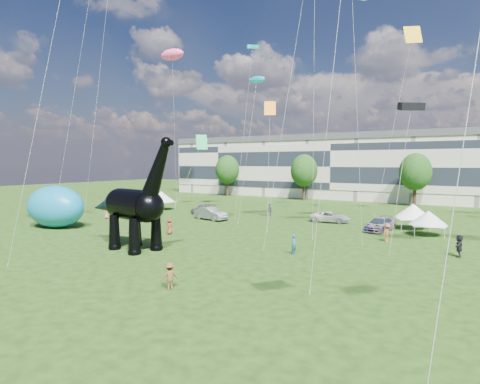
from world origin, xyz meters
The scene contains 16 objects.
ground centered at (0.00, 0.00, 0.00)m, with size 220.00×220.00×0.00m, color #16330C.
terrace_row centered at (-8.00, 62.00, 6.00)m, with size 78.00×11.00×12.00m, color beige.
tree_far_left centered at (-30.00, 53.00, 6.29)m, with size 5.20×5.20×9.44m.
tree_mid_left centered at (-12.00, 53.00, 6.29)m, with size 5.20×5.20×9.44m.
tree_mid_right centered at (8.00, 53.00, 6.29)m, with size 5.20×5.20×9.44m.
dinosaur_sculpture centered at (-6.63, 4.49, 3.65)m, with size 11.87×3.92×9.66m.
car_silver centered at (-16.13, 26.67, 0.71)m, with size 1.68×4.17×1.42m, color #B8B8BD.
car_grey centered at (-11.31, 22.00, 0.81)m, with size 1.71×4.91×1.62m, color gray.
car_white centered at (2.34, 28.27, 0.67)m, with size 2.21×4.80×1.33m, color silver.
car_dark centered at (9.04, 25.10, 0.71)m, with size 1.99×4.89×1.42m, color #595960.
gazebo_near centered at (13.81, 24.89, 1.78)m, with size 4.34×4.34×2.53m.
gazebo_far centered at (11.80, 28.33, 1.98)m, with size 5.27×5.27×2.82m.
gazebo_left centered at (-24.41, 26.62, 2.04)m, with size 4.44×4.44×2.91m.
inflatable_teal centered at (-22.44, 7.64, 2.40)m, with size 7.67×4.79×4.79m, color #0E7AAA.
visitors centered at (0.69, 17.16, 0.84)m, with size 45.02×38.16×1.77m.
kites centered at (-6.24, 19.43, 22.69)m, with size 68.47×51.85×29.55m.
Camera 1 is at (19.41, -18.99, 7.38)m, focal length 30.00 mm.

